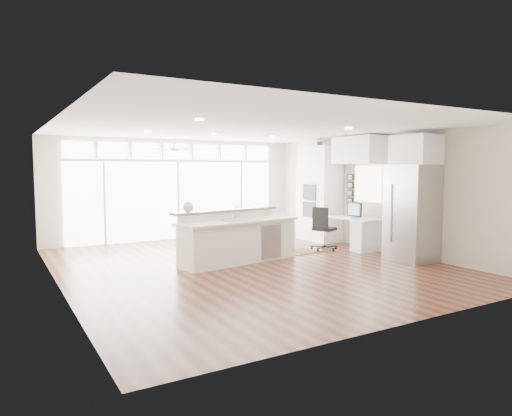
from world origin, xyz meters
TOP-DOWN VIEW (x-y plane):
  - floor at (0.00, 0.00)m, footprint 7.00×8.00m
  - ceiling at (0.00, 0.00)m, footprint 7.00×8.00m
  - wall_back at (0.00, 4.00)m, footprint 7.00×0.04m
  - wall_front at (0.00, -4.00)m, footprint 7.00×0.04m
  - wall_left at (-3.50, 0.00)m, footprint 0.04×8.00m
  - wall_right at (3.50, 0.00)m, footprint 0.04×8.00m
  - glass_wall at (0.00, 3.94)m, footprint 5.80×0.06m
  - transom_row at (0.00, 3.94)m, footprint 5.90×0.06m
  - desk_window at (3.46, 0.30)m, footprint 0.04×0.85m
  - ceiling_fan at (-0.50, 2.80)m, footprint 1.16×1.16m
  - recessed_lights at (0.00, 0.20)m, footprint 3.40×3.00m
  - oven_cabinet at (3.17, 1.80)m, footprint 0.64×1.20m
  - desk_nook at (3.13, 0.30)m, footprint 0.72×1.30m
  - upper_cabinets at (3.17, 0.30)m, footprint 0.64×1.30m
  - refrigerator at (3.11, -1.35)m, footprint 0.76×0.90m
  - fridge_cabinet at (3.17, -1.35)m, footprint 0.64×0.90m
  - framed_photos at (3.46, 0.92)m, footprint 0.06×0.22m
  - kitchen_island at (-0.04, 0.35)m, footprint 2.79×1.42m
  - rug at (1.72, 0.61)m, footprint 0.91×0.74m
  - office_chair at (2.37, 0.57)m, footprint 0.67×0.65m
  - fishbowl at (-1.04, 0.59)m, footprint 0.23×0.23m
  - monitor at (3.05, 0.30)m, footprint 0.08×0.46m
  - keyboard at (2.88, 0.30)m, footprint 0.18×0.36m
  - potted_plant at (3.17, 1.80)m, footprint 0.27×0.30m

SIDE VIEW (x-z plane):
  - floor at x=0.00m, z-range -0.02..0.00m
  - rug at x=1.72m, z-range 0.00..0.01m
  - desk_nook at x=3.13m, z-range 0.00..0.76m
  - office_chair at x=2.37m, z-range 0.00..1.02m
  - kitchen_island at x=-0.04m, z-range 0.00..1.06m
  - keyboard at x=2.88m, z-range 0.76..0.78m
  - monitor at x=3.05m, z-range 0.76..1.15m
  - refrigerator at x=3.11m, z-range 0.00..2.00m
  - glass_wall at x=0.00m, z-range 0.01..2.09m
  - fishbowl at x=-1.04m, z-range 1.06..1.27m
  - oven_cabinet at x=3.17m, z-range 0.00..2.50m
  - wall_back at x=0.00m, z-range 0.00..2.70m
  - wall_front at x=0.00m, z-range 0.00..2.70m
  - wall_left at x=-3.50m, z-range 0.00..2.70m
  - wall_right at x=3.50m, z-range 0.00..2.70m
  - framed_photos at x=3.46m, z-range 1.00..1.80m
  - desk_window at x=3.46m, z-range 1.12..1.98m
  - fridge_cabinet at x=3.17m, z-range 2.00..2.60m
  - upper_cabinets at x=3.17m, z-range 2.03..2.67m
  - transom_row at x=0.00m, z-range 2.18..2.58m
  - ceiling_fan at x=-0.50m, z-range 2.32..2.64m
  - potted_plant at x=3.17m, z-range 2.50..2.73m
  - recessed_lights at x=0.00m, z-range 2.67..2.69m
  - ceiling at x=0.00m, z-range 2.69..2.71m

